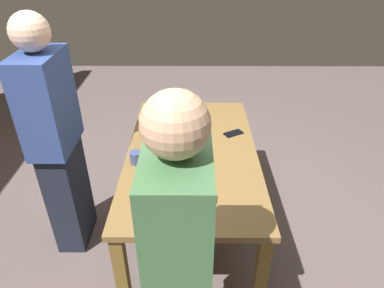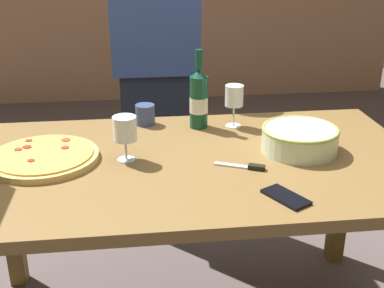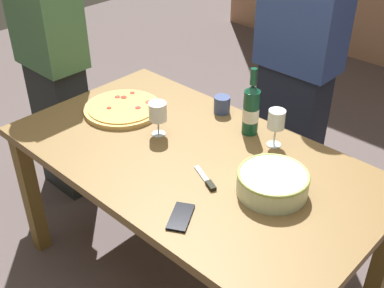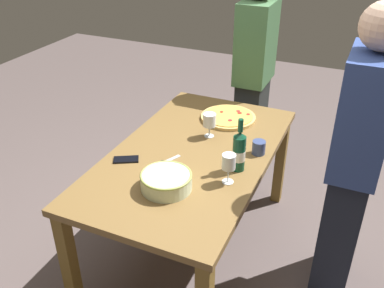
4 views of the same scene
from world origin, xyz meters
TOP-DOWN VIEW (x-y plane):
  - ground_plane at (0.00, 0.00)m, footprint 8.00×8.00m
  - dining_table at (0.00, 0.00)m, footprint 1.60×0.90m
  - pizza at (-0.51, 0.05)m, footprint 0.38×0.38m
  - serving_bowl at (0.39, 0.03)m, footprint 0.27×0.27m
  - wine_bottle at (0.06, 0.31)m, footprint 0.07×0.07m
  - wine_glass_near_pizza at (0.20, 0.30)m, footprint 0.07×0.07m
  - wine_glass_by_bottle at (-0.22, 0.02)m, footprint 0.08×0.08m
  - cup_amber at (-0.15, 0.37)m, footprint 0.08×0.08m
  - cell_phone at (0.24, -0.31)m, footprint 0.13×0.16m
  - pizza_knife at (0.17, -0.09)m, footprint 0.16×0.09m
  - person_host at (-1.09, 0.04)m, footprint 0.38×0.24m
  - person_guest_left at (-0.07, 0.90)m, footprint 0.43×0.24m

SIDE VIEW (x-z plane):
  - ground_plane at x=0.00m, z-range 0.00..0.00m
  - dining_table at x=0.00m, z-range 0.28..1.03m
  - cell_phone at x=0.24m, z-range 0.75..0.76m
  - pizza_knife at x=0.17m, z-range 0.75..0.76m
  - pizza at x=-0.51m, z-range 0.75..0.78m
  - cup_amber at x=-0.15m, z-range 0.75..0.83m
  - serving_bowl at x=0.39m, z-range 0.75..0.84m
  - person_host at x=-1.09m, z-range 0.02..1.68m
  - wine_glass_by_bottle at x=-0.22m, z-range 0.78..0.94m
  - person_guest_left at x=-0.07m, z-range 0.01..1.71m
  - wine_bottle at x=0.06m, z-range 0.71..1.03m
  - wine_glass_near_pizza at x=0.20m, z-range 0.79..0.96m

